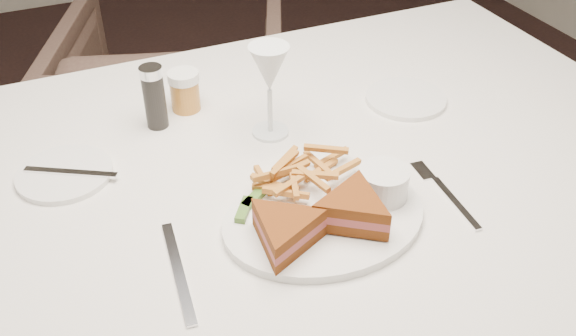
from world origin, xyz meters
The scene contains 3 objects.
table centered at (0.31, -0.33, 0.38)m, with size 1.53×1.02×0.75m, color silver.
chair_far centered at (0.38, 0.65, 0.35)m, with size 0.67×0.63×0.69m, color #4A362D.
table_setting centered at (0.33, -0.38, 0.79)m, with size 0.82×0.65×0.18m.
Camera 1 is at (-0.01, -1.13, 1.41)m, focal length 40.00 mm.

